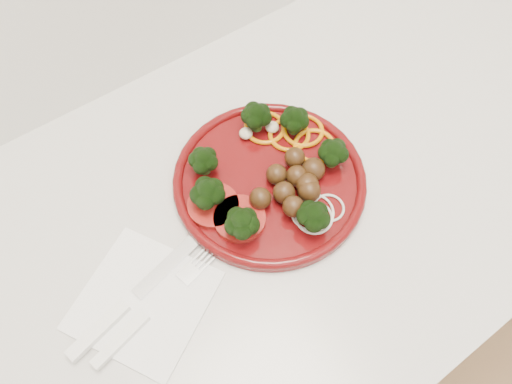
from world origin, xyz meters
TOP-DOWN VIEW (x-y plane):
  - counter at (0.00, 1.70)m, footprint 2.40×0.60m
  - plate at (0.04, 1.72)m, footprint 0.27×0.27m
  - napkin at (-0.18, 1.67)m, footprint 0.20×0.20m
  - knife at (-0.21, 1.68)m, footprint 0.21×0.06m
  - fork at (-0.20, 1.65)m, footprint 0.19×0.06m

SIDE VIEW (x-z plane):
  - counter at x=0.00m, z-range 0.00..0.90m
  - napkin at x=-0.18m, z-range 0.90..0.90m
  - fork at x=-0.20m, z-range 0.90..0.91m
  - knife at x=-0.21m, z-range 0.90..0.91m
  - plate at x=0.04m, z-range 0.89..0.95m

